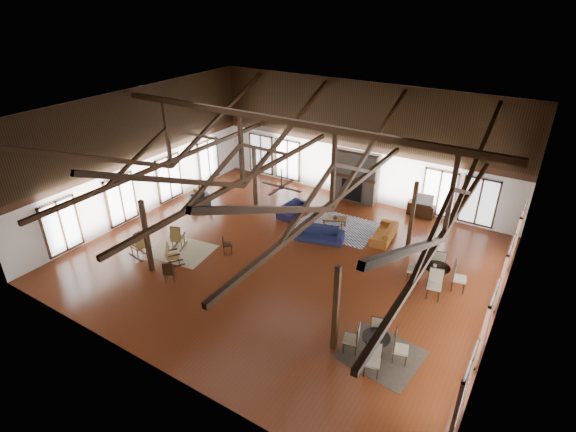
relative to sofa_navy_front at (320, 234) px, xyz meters
The scene contains 31 objects.
floor 2.15m from the sofa_navy_front, 103.25° to the right, with size 16.00×16.00×0.00m, color #5F2014.
ceiling 6.08m from the sofa_navy_front, 103.25° to the right, with size 16.00×14.00×0.02m, color black.
wall_back 5.64m from the sofa_navy_front, 95.65° to the left, with size 16.00×0.02×6.00m, color silver.
wall_front 9.48m from the sofa_navy_front, 93.08° to the right, with size 16.00×0.02×6.00m, color silver.
wall_left 9.14m from the sofa_navy_front, 166.28° to the right, with size 0.02×14.00×6.00m, color silver.
wall_right 8.25m from the sofa_navy_front, 15.42° to the right, with size 0.02×14.00×6.00m, color silver.
roof_truss 4.29m from the sofa_navy_front, 103.25° to the right, with size 15.60×14.07×3.14m.
post_grid 2.45m from the sofa_navy_front, 103.25° to the right, with size 8.16×7.16×3.05m.
fireplace 4.73m from the sofa_navy_front, 96.06° to the left, with size 2.50×0.69×2.60m.
ceiling_fan 4.60m from the sofa_navy_front, 89.78° to the right, with size 1.60×1.60×0.75m.
sofa_navy_front is the anchor object (origin of this frame).
sofa_navy_left 2.77m from the sofa_navy_front, 146.45° to the left, with size 0.73×1.86×0.54m, color #141335.
sofa_orange 2.85m from the sofa_navy_front, 35.02° to the left, with size 0.79×2.03×0.59m, color brown.
coffee_table 1.50m from the sofa_navy_front, 91.05° to the left, with size 1.20×0.88×0.41m.
vase 1.42m from the sofa_navy_front, 88.10° to the left, with size 0.20×0.20×0.21m, color #B2B2B2.
armchair 6.72m from the sofa_navy_front, behind, with size 0.96×0.84×0.63m, color #2C2C2E.
side_table_lamp 7.35m from the sofa_navy_front, behind, with size 0.45×0.45×1.14m.
rocking_chair_a 6.13m from the sofa_navy_front, 141.83° to the right, with size 0.72×0.93×1.06m.
rocking_chair_b 6.38m from the sofa_navy_front, 129.83° to the right, with size 0.79×0.90×1.03m.
rocking_chair_c 7.57m from the sofa_navy_front, 137.85° to the right, with size 1.00×0.62×1.21m.
side_chair_a 4.15m from the sofa_navy_front, 133.10° to the right, with size 0.54×0.54×0.90m.
side_chair_b 6.66m from the sofa_navy_front, 119.48° to the right, with size 0.54×0.54×0.92m.
cafe_table_near 7.02m from the sofa_navy_front, 47.87° to the right, with size 2.00×2.00×1.02m.
cafe_table_far 5.29m from the sofa_navy_front, ahead, with size 2.18×2.18×1.11m.
cup_near 6.99m from the sofa_navy_front, 47.91° to the right, with size 0.12×0.12×0.10m, color #B2B2B2.
cup_far 5.23m from the sofa_navy_front, ahead, with size 0.13×0.13×0.10m, color #B2B2B2.
tv_console 5.58m from the sofa_navy_front, 56.98° to the left, with size 1.28×0.48×0.64m, color black.
television 5.63m from the sofa_navy_front, 56.64° to the left, with size 0.98×0.13×0.57m, color #B2B2B2.
rug_tan 5.98m from the sofa_navy_front, 139.39° to the right, with size 2.52×1.98×0.01m, color tan.
rug_navy 1.53m from the sofa_navy_front, 85.41° to the left, with size 3.51×2.63×0.01m, color #1C284E.
rug_dark 7.04m from the sofa_navy_front, 46.13° to the right, with size 2.26×2.06×0.01m, color black.
Camera 1 is at (8.35, -13.13, 10.09)m, focal length 28.00 mm.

